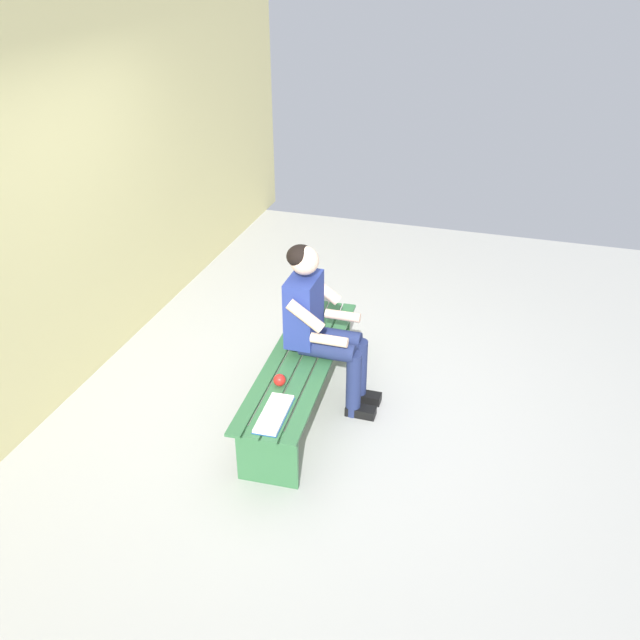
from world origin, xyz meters
TOP-DOWN VIEW (x-y plane):
  - ground_plane at (1.09, 1.00)m, footprint 10.00×7.00m
  - bench_near at (0.00, 0.00)m, footprint 1.83×0.54m
  - person_seated at (-0.17, 0.10)m, footprint 0.50×0.69m
  - apple at (0.34, -0.03)m, footprint 0.08×0.08m
  - book_open at (0.66, 0.05)m, footprint 0.42×0.18m

SIDE VIEW (x-z plane):
  - ground_plane at x=1.09m, z-range -0.04..0.00m
  - bench_near at x=0.00m, z-range 0.12..0.57m
  - book_open at x=0.66m, z-range 0.45..0.47m
  - apple at x=0.34m, z-range 0.45..0.53m
  - person_seated at x=-0.17m, z-range 0.06..1.32m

